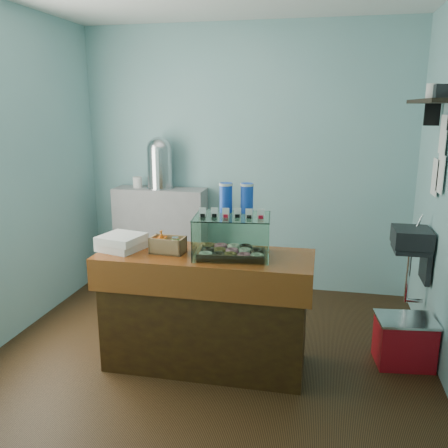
% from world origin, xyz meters
% --- Properties ---
extents(ground, '(3.50, 3.50, 0.00)m').
position_xyz_m(ground, '(0.00, 0.00, 0.00)').
color(ground, black).
rests_on(ground, ground).
extents(room_shell, '(3.54, 3.04, 2.82)m').
position_xyz_m(room_shell, '(0.03, 0.01, 1.71)').
color(room_shell, '#79ADB1').
rests_on(room_shell, ground).
extents(counter, '(1.60, 0.60, 0.90)m').
position_xyz_m(counter, '(0.00, -0.25, 0.46)').
color(counter, '#3C250B').
rests_on(counter, ground).
extents(back_shelf, '(1.00, 0.32, 1.10)m').
position_xyz_m(back_shelf, '(-0.90, 1.32, 0.55)').
color(back_shelf, gray).
rests_on(back_shelf, ground).
extents(display_case, '(0.58, 0.45, 0.52)m').
position_xyz_m(display_case, '(0.20, -0.22, 1.07)').
color(display_case, '#34190F').
rests_on(display_case, counter).
extents(condiment_crate, '(0.26, 0.17, 0.17)m').
position_xyz_m(condiment_crate, '(-0.28, -0.28, 0.96)').
color(condiment_crate, '#A37851').
rests_on(condiment_crate, counter).
extents(pastry_boxes, '(0.36, 0.37, 0.12)m').
position_xyz_m(pastry_boxes, '(-0.65, -0.27, 0.96)').
color(pastry_boxes, silver).
rests_on(pastry_boxes, counter).
extents(coffee_urn, '(0.30, 0.30, 0.55)m').
position_xyz_m(coffee_urn, '(-0.89, 1.33, 1.39)').
color(coffee_urn, silver).
rests_on(coffee_urn, back_shelf).
extents(red_cooler, '(0.47, 0.38, 0.38)m').
position_xyz_m(red_cooler, '(1.51, 0.06, 0.19)').
color(red_cooler, red).
rests_on(red_cooler, ground).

